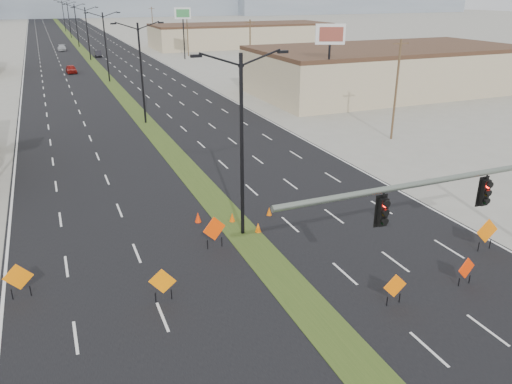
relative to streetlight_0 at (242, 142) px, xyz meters
name	(u,v)px	position (x,y,z in m)	size (l,w,h in m)	color
ground	(363,371)	(0.00, -12.00, -5.42)	(600.00, 600.00, 0.00)	gray
road_surface	(89,58)	(0.00, 88.00, -5.42)	(25.00, 400.00, 0.02)	black
median_strip	(89,58)	(0.00, 88.00, -5.42)	(2.00, 400.00, 0.04)	#2E4318
building_se_near	(387,71)	(34.00, 33.00, -2.67)	(36.00, 18.00, 5.50)	tan
building_se_far	(242,36)	(38.00, 98.00, -2.92)	(44.00, 16.00, 5.00)	tan
streetlight_0	(242,142)	(0.00, 0.00, 0.00)	(5.15, 0.24, 10.02)	black
streetlight_1	(141,70)	(0.00, 28.00, 0.00)	(5.15, 0.24, 10.02)	black
streetlight_2	(106,45)	(0.00, 56.00, 0.00)	(5.15, 0.24, 10.02)	black
streetlight_3	(87,32)	(0.00, 84.00, 0.00)	(5.15, 0.24, 10.02)	black
streetlight_4	(76,24)	(0.00, 112.00, 0.00)	(5.15, 0.24, 10.02)	black
streetlight_5	(69,19)	(0.00, 140.00, 0.00)	(5.15, 0.24, 10.02)	black
streetlight_6	(64,15)	(0.00, 168.00, 0.00)	(5.15, 0.24, 10.02)	black
utility_pole_0	(396,89)	(20.00, 13.00, -0.74)	(1.60, 0.20, 9.00)	#4C3823
utility_pole_1	(250,50)	(20.00, 48.00, -0.74)	(1.60, 0.20, 9.00)	#4C3823
utility_pole_2	(187,33)	(20.00, 83.00, -0.74)	(1.60, 0.20, 9.00)	#4C3823
utility_pole_3	(153,24)	(20.00, 118.00, -0.74)	(1.60, 0.20, 9.00)	#4C3823
car_left	(71,69)	(-4.76, 67.30, -4.75)	(1.59, 3.94, 1.34)	maroon
car_mid	(98,54)	(2.00, 89.14, -4.78)	(1.35, 3.88, 1.28)	black
car_far	(62,48)	(-4.39, 104.20, -4.77)	(1.81, 4.46, 1.29)	#A4A7AD
construction_sign_0	(18,278)	(-11.50, -2.12, -4.39)	(1.30, 0.17, 1.74)	orange
construction_sign_1	(162,282)	(-5.67, -4.83, -4.46)	(1.16, 0.47, 1.63)	orange
construction_sign_2	(214,230)	(-2.00, -1.00, -4.33)	(1.35, 0.35, 1.84)	#FC4205
construction_sign_3	(395,287)	(3.59, -9.00, -4.53)	(1.14, 0.12, 1.52)	#FF6D05
construction_sign_4	(466,269)	(7.63, -9.00, -4.57)	(1.09, 0.19, 1.45)	#FF3505
construction_sign_5	(487,232)	(11.13, -6.79, -4.33)	(1.38, 0.10, 1.84)	orange
cone_0	(269,211)	(2.41, 1.71, -5.15)	(0.33, 0.33, 0.54)	#D85904
cone_1	(232,217)	(-0.02, 1.69, -5.12)	(0.36, 0.36, 0.59)	#DB4E04
cone_2	(258,228)	(0.86, -0.20, -5.11)	(0.37, 0.37, 0.61)	#FF6705
cone_3	(198,217)	(-1.91, 2.46, -5.10)	(0.38, 0.38, 0.64)	red
pole_sign_east_near	(330,41)	(19.51, 24.15, 2.48)	(3.03, 1.57, 9.66)	black
pole_sign_east_far	(183,17)	(17.94, 78.37, 2.69)	(3.21, 1.19, 9.91)	black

